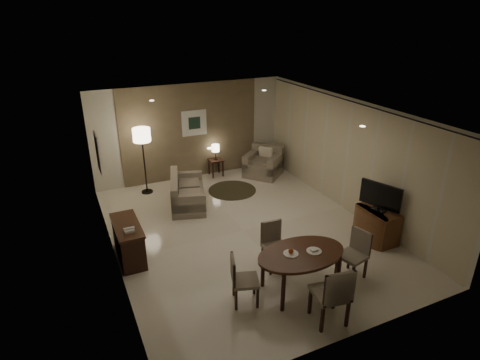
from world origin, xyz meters
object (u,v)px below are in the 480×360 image
tv_cabinet (377,225)px  chair_right (352,256)px  dining_table (300,271)px  chair_near (330,292)px  console_desk (129,241)px  chair_left (245,280)px  floor_lamp (144,161)px  armchair (263,162)px  side_table (216,167)px  sofa (188,191)px  chair_far (276,247)px

tv_cabinet → chair_right: size_ratio=0.99×
dining_table → chair_near: chair_near is taller
console_desk → chair_right: size_ratio=1.31×
chair_left → floor_lamp: size_ratio=0.50×
floor_lamp → console_desk: bearing=-108.9°
chair_near → armchair: size_ratio=1.12×
console_desk → side_table: 4.51m
console_desk → floor_lamp: 3.13m
chair_left → chair_right: bearing=-77.3°
chair_right → sofa: 4.46m
chair_right → chair_near: bearing=-68.2°
chair_right → console_desk: bearing=-136.5°
armchair → side_table: size_ratio=1.91×
side_table → tv_cabinet: bearing=-69.6°
floor_lamp → chair_far: bearing=-71.9°
chair_near → side_table: 6.34m
chair_far → floor_lamp: 4.65m
tv_cabinet → dining_table: dining_table is taller
dining_table → side_table: size_ratio=3.19×
console_desk → dining_table: console_desk is taller
chair_near → sofa: 4.88m
console_desk → armchair: size_ratio=1.26×
chair_near → tv_cabinet: bearing=-138.0°
armchair → floor_lamp: 3.41m
armchair → floor_lamp: bearing=-134.6°
chair_near → floor_lamp: size_ratio=0.60×
chair_far → side_table: 4.78m
side_table → chair_right: bearing=-85.6°
console_desk → chair_far: bearing=-31.2°
chair_near → chair_far: chair_near is taller
chair_near → chair_far: size_ratio=1.18×
armchair → side_table: armchair is taller
chair_right → floor_lamp: 5.85m
chair_near → side_table: (0.62, 6.31, -0.28)m
chair_far → sofa: (-0.66, 3.25, -0.07)m
chair_far → chair_right: (1.11, -0.84, 0.01)m
chair_far → side_table: chair_far is taller
sofa → armchair: size_ratio=1.69×
chair_left → armchair: chair_left is taller
chair_near → sofa: bearing=-72.6°
console_desk → sofa: 2.51m
tv_cabinet → chair_left: size_ratio=1.02×
chair_near → armchair: bearing=-99.2°
tv_cabinet → side_table: bearing=110.4°
floor_lamp → sofa: bearing=-56.0°
chair_near → console_desk: bearing=-41.8°
dining_table → chair_left: (-1.00, 0.10, 0.07)m
side_table → floor_lamp: 2.24m
chair_left → side_table: bearing=1.3°
tv_cabinet → chair_far: 2.45m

